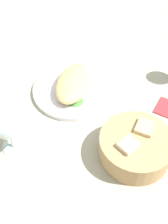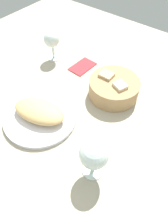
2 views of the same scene
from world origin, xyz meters
The scene contains 8 objects.
ground_plane centered at (0.00, 0.00, -1.00)cm, with size 140.00×140.00×2.00cm, color #AEA28B.
plate centered at (-1.70, -8.50, 0.70)cm, with size 24.55×24.55×1.40cm, color white.
omelette centered at (-1.70, -8.50, 3.54)cm, with size 17.76×9.79×4.27cm, color #E2B46F.
lettuce_garnish centered at (2.97, -5.39, 2.00)cm, with size 4.77×4.77×1.19cm, color #427F3A.
bread_basket centered at (11.34, 15.86, 3.34)cm, with size 17.97×17.97×7.58cm.
wine_glass_near centered at (23.13, -12.61, 8.76)cm, with size 7.55×7.55×13.03cm.
wine_glass_far centered at (-21.49, 18.88, 8.25)cm, with size 6.50×6.50×12.16cm.
folded_napkin centered at (-7.50, 21.57, 0.40)cm, with size 11.00×7.00×0.80cm, color red.
Camera 2 is at (35.50, -32.42, 53.83)cm, focal length 32.33 mm.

